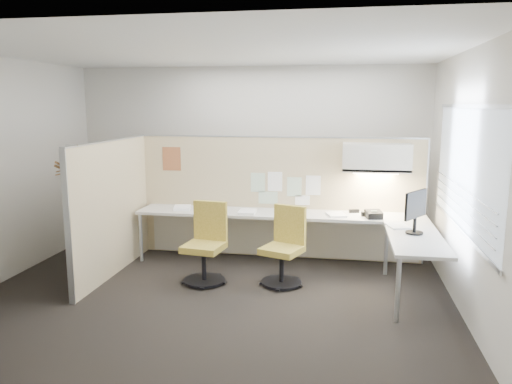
% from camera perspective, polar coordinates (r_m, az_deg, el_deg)
% --- Properties ---
extents(floor, '(5.50, 4.50, 0.01)m').
position_cam_1_polar(floor, '(6.09, -4.69, -11.47)').
color(floor, black).
rests_on(floor, ground).
extents(ceiling, '(5.50, 4.50, 0.01)m').
position_cam_1_polar(ceiling, '(5.70, -5.11, 15.86)').
color(ceiling, white).
rests_on(ceiling, wall_back).
extents(wall_back, '(5.50, 0.02, 2.80)m').
position_cam_1_polar(wall_back, '(7.90, -0.74, 4.06)').
color(wall_back, beige).
rests_on(wall_back, ground).
extents(wall_front, '(5.50, 0.02, 2.80)m').
position_cam_1_polar(wall_front, '(3.63, -13.96, -3.36)').
color(wall_front, beige).
rests_on(wall_front, ground).
extents(wall_right, '(0.02, 4.50, 2.80)m').
position_cam_1_polar(wall_right, '(5.69, 22.99, 0.91)').
color(wall_right, beige).
rests_on(wall_right, ground).
extents(window_pane, '(0.01, 2.80, 1.30)m').
position_cam_1_polar(window_pane, '(5.66, 22.84, 2.42)').
color(window_pane, '#97A4B0').
rests_on(window_pane, wall_right).
extents(partition_back, '(4.10, 0.06, 1.75)m').
position_cam_1_polar(partition_back, '(7.26, 2.59, -0.68)').
color(partition_back, '#CBBB8C').
rests_on(partition_back, floor).
extents(partition_left, '(0.06, 2.20, 1.75)m').
position_cam_1_polar(partition_left, '(6.80, -16.06, -1.80)').
color(partition_left, '#CBBB8C').
rests_on(partition_left, floor).
extents(desk, '(4.00, 2.07, 0.73)m').
position_cam_1_polar(desk, '(6.82, 5.25, -3.76)').
color(desk, beige).
rests_on(desk, floor).
extents(overhead_bin, '(0.90, 0.36, 0.38)m').
position_cam_1_polar(overhead_bin, '(6.92, 13.60, 3.84)').
color(overhead_bin, beige).
rests_on(overhead_bin, partition_back).
extents(task_light_strip, '(0.60, 0.06, 0.02)m').
position_cam_1_polar(task_light_strip, '(6.94, 13.52, 2.12)').
color(task_light_strip, '#FFEABF').
rests_on(task_light_strip, overhead_bin).
extents(pinned_papers, '(1.01, 0.00, 0.47)m').
position_cam_1_polar(pinned_papers, '(7.19, 3.20, 0.49)').
color(pinned_papers, '#8CBF8C').
rests_on(pinned_papers, partition_back).
extents(poster, '(0.28, 0.00, 0.35)m').
position_cam_1_polar(poster, '(7.52, -9.62, 3.76)').
color(poster, orange).
rests_on(poster, partition_back).
extents(chair_left, '(0.53, 0.54, 0.99)m').
position_cam_1_polar(chair_left, '(6.34, -5.72, -6.12)').
color(chair_left, black).
rests_on(chair_left, floor).
extents(chair_right, '(0.58, 0.59, 0.96)m').
position_cam_1_polar(chair_right, '(6.25, 3.27, -6.48)').
color(chair_right, black).
rests_on(chair_right, floor).
extents(monitor, '(0.29, 0.42, 0.51)m').
position_cam_1_polar(monitor, '(6.05, 17.77, -1.89)').
color(monitor, black).
rests_on(monitor, desk).
extents(phone, '(0.25, 0.24, 0.12)m').
position_cam_1_polar(phone, '(6.78, 13.28, -2.52)').
color(phone, black).
rests_on(phone, desk).
extents(stapler, '(0.15, 0.08, 0.05)m').
position_cam_1_polar(stapler, '(7.06, 11.14, -2.15)').
color(stapler, black).
rests_on(stapler, desk).
extents(tape_dispenser, '(0.11, 0.08, 0.06)m').
position_cam_1_polar(tape_dispenser, '(6.89, 12.37, -2.47)').
color(tape_dispenser, black).
rests_on(tape_dispenser, desk).
extents(coat_hook, '(0.18, 0.47, 1.40)m').
position_cam_1_polar(coat_hook, '(5.96, -20.81, 1.56)').
color(coat_hook, silver).
rests_on(coat_hook, partition_left).
extents(paper_stack_0, '(0.29, 0.34, 0.04)m').
position_cam_1_polar(paper_stack_0, '(7.28, -8.41, -1.78)').
color(paper_stack_0, white).
rests_on(paper_stack_0, desk).
extents(paper_stack_1, '(0.23, 0.30, 0.02)m').
position_cam_1_polar(paper_stack_1, '(7.14, -4.75, -2.00)').
color(paper_stack_1, white).
rests_on(paper_stack_1, desk).
extents(paper_stack_2, '(0.24, 0.31, 0.04)m').
position_cam_1_polar(paper_stack_2, '(6.91, -0.99, -2.29)').
color(paper_stack_2, white).
rests_on(paper_stack_2, desk).
extents(paper_stack_3, '(0.24, 0.31, 0.02)m').
position_cam_1_polar(paper_stack_3, '(6.95, 4.56, -2.33)').
color(paper_stack_3, white).
rests_on(paper_stack_3, desk).
extents(paper_stack_4, '(0.31, 0.35, 0.02)m').
position_cam_1_polar(paper_stack_4, '(6.86, 9.14, -2.56)').
color(paper_stack_4, white).
rests_on(paper_stack_4, desk).
extents(paper_stack_5, '(0.31, 0.35, 0.02)m').
position_cam_1_polar(paper_stack_5, '(6.40, 15.89, -3.76)').
color(paper_stack_5, white).
rests_on(paper_stack_5, desk).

